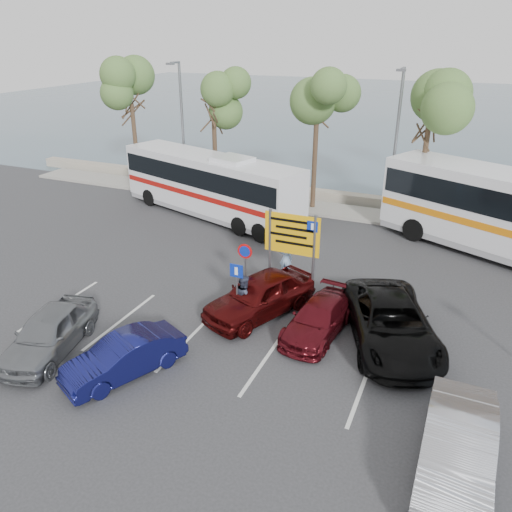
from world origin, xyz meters
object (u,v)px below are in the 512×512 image
at_px(car_red, 260,295).
at_px(direction_sign, 292,241).
at_px(car_silver_b, 457,449).
at_px(car_blue, 124,357).
at_px(street_lamp_right, 396,139).
at_px(coach_bus_left, 210,187).
at_px(car_silver_a, 49,333).
at_px(pedestrian_near, 286,258).
at_px(car_maroon, 319,318).
at_px(suv_black, 391,323).
at_px(street_lamp_left, 182,123).
at_px(pedestrian_far, 244,297).

bearing_deg(car_red, direction_sign, 93.94).
bearing_deg(car_red, car_silver_b, -11.24).
xyz_separation_m(car_blue, car_red, (2.40, 5.00, 0.16)).
bearing_deg(street_lamp_right, car_red, -102.21).
relative_size(coach_bus_left, car_silver_a, 2.85).
bearing_deg(direction_sign, coach_bus_left, 135.78).
xyz_separation_m(street_lamp_right, pedestrian_near, (-2.87, -8.52, -3.81)).
bearing_deg(car_maroon, suv_black, 15.03).
distance_m(coach_bus_left, suv_black, 14.79).
xyz_separation_m(street_lamp_left, car_blue, (8.00, -17.02, -3.97)).
bearing_deg(suv_black, coach_bus_left, 120.19).
height_order(street_lamp_right, car_silver_b, street_lamp_right).
distance_m(car_maroon, pedestrian_far, 2.82).
distance_m(street_lamp_left, street_lamp_right, 13.00).
xyz_separation_m(coach_bus_left, car_silver_b, (14.10, -14.00, -0.96)).
relative_size(direction_sign, pedestrian_near, 2.28).
height_order(coach_bus_left, car_silver_b, coach_bus_left).
bearing_deg(pedestrian_near, car_blue, 80.05).
height_order(coach_bus_left, pedestrian_near, coach_bus_left).
bearing_deg(pedestrian_far, suv_black, -120.02).
xyz_separation_m(street_lamp_right, car_maroon, (-0.20, -12.41, -4.02)).
bearing_deg(car_blue, direction_sign, 90.93).
relative_size(street_lamp_right, direction_sign, 2.23).
bearing_deg(street_lamp_left, street_lamp_right, 0.00).
distance_m(car_silver_b, pedestrian_near, 11.32).
xyz_separation_m(car_silver_a, car_blue, (3.00, 0.00, -0.09)).
relative_size(car_silver_a, pedestrian_far, 2.42).
bearing_deg(car_blue, car_maroon, 68.95).
height_order(car_red, suv_black, car_red).
relative_size(street_lamp_left, street_lamp_right, 1.00).
xyz_separation_m(car_red, car_silver_b, (7.20, -5.00, -0.04)).
bearing_deg(car_blue, street_lamp_left, 140.27).
height_order(car_maroon, car_red, car_red).
bearing_deg(pedestrian_far, coach_bus_left, -1.14).
height_order(car_maroon, suv_black, suv_black).
xyz_separation_m(pedestrian_near, pedestrian_far, (-0.13, -4.00, 0.08)).
xyz_separation_m(street_lamp_left, street_lamp_right, (13.00, 0.00, 0.00)).
height_order(direction_sign, pedestrian_near, direction_sign).
relative_size(direction_sign, suv_black, 0.64).
bearing_deg(car_maroon, pedestrian_far, -171.82).
bearing_deg(car_red, street_lamp_right, 101.33).
height_order(coach_bus_left, car_blue, coach_bus_left).
distance_m(direction_sign, car_silver_b, 9.55).
height_order(coach_bus_left, car_maroon, coach_bus_left).
distance_m(coach_bus_left, pedestrian_far, 11.54).
xyz_separation_m(coach_bus_left, pedestrian_near, (6.63, -5.50, -0.92)).
bearing_deg(street_lamp_right, street_lamp_left, 180.00).
bearing_deg(pedestrian_near, suv_black, 149.50).
height_order(street_lamp_left, direction_sign, street_lamp_left).
xyz_separation_m(car_maroon, suv_black, (2.40, 0.39, 0.20)).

